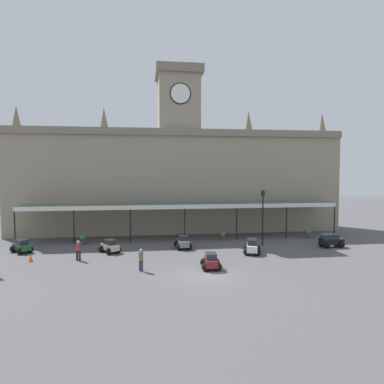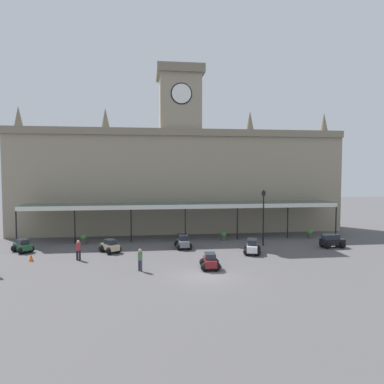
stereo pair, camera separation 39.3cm
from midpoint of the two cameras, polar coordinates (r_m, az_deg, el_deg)
name	(u,v)px [view 1 (the left image)]	position (r m, az deg, el deg)	size (l,w,h in m)	color
ground_plane	(206,275)	(25.61, 1.80, -13.30)	(140.00, 140.00, 0.00)	#514E50
station_building	(178,176)	(43.32, -2.46, 2.64)	(39.14, 5.77, 19.65)	gray
entrance_canopy	(183,204)	(38.42, -1.71, -1.99)	(33.98, 3.26, 3.90)	#38564C
car_white_estate	(252,247)	(32.35, 9.30, -8.77)	(1.96, 2.42, 1.27)	silver
car_grey_estate	(183,242)	(34.06, -1.83, -8.11)	(1.61, 2.29, 1.27)	slate
car_black_estate	(331,241)	(36.96, 21.21, -7.43)	(2.30, 1.62, 1.27)	black
car_maroon_sedan	(211,262)	(27.19, 2.63, -11.21)	(1.63, 2.12, 1.19)	maroon
car_green_sedan	(22,247)	(35.86, -26.07, -7.97)	(2.19, 2.23, 1.19)	#1E512D
car_beige_sedan	(110,247)	(33.14, -13.45, -8.64)	(2.12, 2.25, 1.19)	tan
pedestrian_near_entrance	(141,259)	(26.66, -8.65, -10.64)	(0.34, 0.34, 1.67)	#3F384C
pedestrian_crossing_forecourt	(78,250)	(30.90, -18.21, -8.82)	(0.38, 0.34, 1.67)	black
victorian_lamppost	(263,211)	(35.55, 11.04, -3.08)	(0.30, 0.30, 5.52)	black
traffic_cone	(31,258)	(32.09, -24.91, -9.65)	(0.40, 0.40, 0.58)	orange
planter_near_kerb	(83,239)	(37.57, -17.49, -7.30)	(0.60, 0.60, 0.96)	#47423D
planter_by_canopy	(223,236)	(38.02, 4.71, -7.02)	(0.60, 0.60, 0.96)	#47423D
planter_forecourt_centre	(308,233)	(41.18, 17.97, -6.37)	(0.60, 0.60, 0.96)	#47423D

